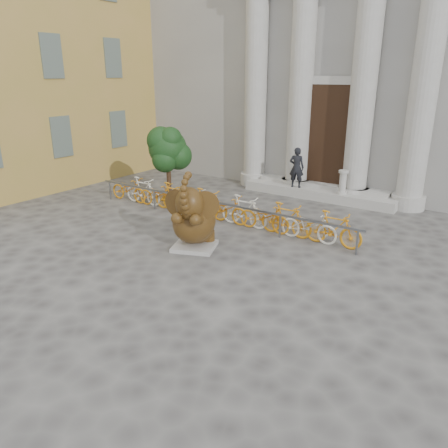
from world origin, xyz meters
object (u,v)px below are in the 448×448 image
Objects in this scene: bike_rack at (215,205)px; tree at (168,149)px; pedestrian at (297,167)px; elephant_statue at (194,221)px.

bike_rack is 3.59× the size of tree.
pedestrian is (3.71, 3.22, -0.80)m from tree.
tree is at bearing 160.86° from bike_rack.
elephant_statue is 0.22× the size of bike_rack.
bike_rack is 3.33m from tree.
pedestrian is at bearing 40.92° from tree.
elephant_statue is 1.44× the size of pedestrian.
bike_rack is 6.40× the size of pedestrian.
pedestrian is at bearing 69.42° from elephant_statue.
bike_rack is (-0.97, 2.36, -0.31)m from elephant_statue.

